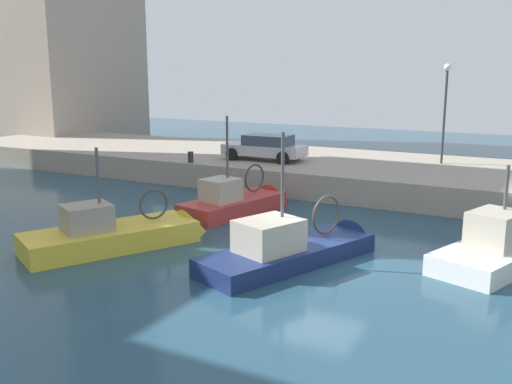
{
  "coord_description": "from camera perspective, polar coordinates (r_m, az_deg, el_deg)",
  "views": [
    {
      "loc": [
        -16.14,
        -6.34,
        5.74
      ],
      "look_at": [
        2.66,
        3.77,
        1.2
      ],
      "focal_mm": 40.45,
      "sensor_mm": 36.0,
      "label": 1
    }
  ],
  "objects": [
    {
      "name": "parked_car_silver",
      "position": [
        29.47,
        0.94,
        4.47
      ],
      "size": [
        2.01,
        4.23,
        1.31
      ],
      "color": "#B7B7BC",
      "rests_on": "quay_wall"
    },
    {
      "name": "fishing_boat_white",
      "position": [
        19.57,
        23.7,
        -5.63
      ],
      "size": [
        6.81,
        3.94,
        3.89
      ],
      "color": "white",
      "rests_on": "ground"
    },
    {
      "name": "fishing_boat_red",
      "position": [
        23.78,
        -1.66,
        -1.63
      ],
      "size": [
        5.74,
        2.99,
        4.81
      ],
      "color": "#BC3833",
      "rests_on": "ground"
    },
    {
      "name": "water_surface",
      "position": [
        18.26,
        6.52,
        -6.39
      ],
      "size": [
        80.0,
        80.0,
        0.0
      ],
      "primitive_type": "plane",
      "color": "navy",
      "rests_on": "ground"
    },
    {
      "name": "fishing_boat_yellow",
      "position": [
        19.7,
        -13.08,
        -4.9
      ],
      "size": [
        6.53,
        4.64,
        4.26
      ],
      "color": "gold",
      "rests_on": "ground"
    },
    {
      "name": "fishing_boat_navy",
      "position": [
        17.79,
        4.07,
        -6.28
      ],
      "size": [
        6.92,
        4.07,
        4.85
      ],
      "color": "navy",
      "rests_on": "ground"
    },
    {
      "name": "quay_streetlamp",
      "position": [
        29.64,
        18.24,
        8.93
      ],
      "size": [
        0.36,
        0.36,
        4.83
      ],
      "color": "#38383D",
      "rests_on": "quay_wall"
    },
    {
      "name": "quay_wall",
      "position": [
        28.82,
        15.12,
        1.31
      ],
      "size": [
        9.0,
        56.0,
        1.2
      ],
      "primitive_type": "cube",
      "color": "#9E9384",
      "rests_on": "ground"
    },
    {
      "name": "mooring_bollard_mid",
      "position": [
        28.93,
        -6.48,
        3.45
      ],
      "size": [
        0.28,
        0.28,
        0.55
      ],
      "primitive_type": "cylinder",
      "color": "#2D2D33",
      "rests_on": "quay_wall"
    }
  ]
}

